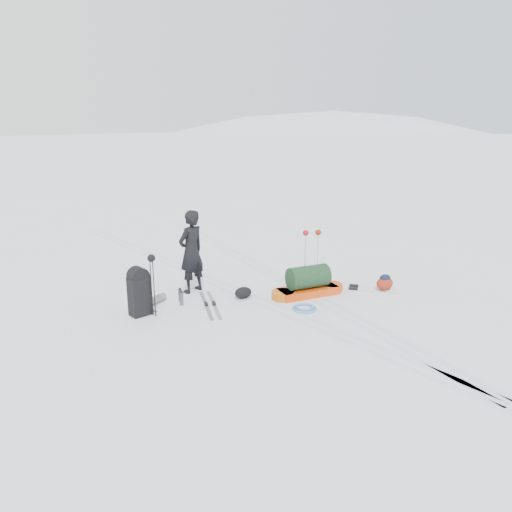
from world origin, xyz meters
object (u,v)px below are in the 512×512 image
Objects in this scene: expedition_rucksack at (141,292)px; skier at (191,252)px; ski_poles_black at (152,266)px; pulk_sled at (308,284)px.

skier is at bearing 14.85° from expedition_rucksack.
skier is at bearing 51.98° from ski_poles_black.
pulk_sled is 1.81× the size of expedition_rucksack.
pulk_sled is (1.91, -1.66, -0.66)m from skier.
expedition_rucksack is 0.62m from ski_poles_black.
pulk_sled is 3.39m from ski_poles_black.
expedition_rucksack is (-3.33, 1.12, 0.20)m from pulk_sled.
skier reaches higher than ski_poles_black.
expedition_rucksack is at bearing 5.91° from skier.
skier is 1.87× the size of expedition_rucksack.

